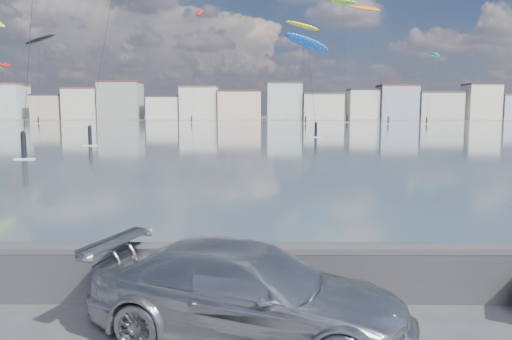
# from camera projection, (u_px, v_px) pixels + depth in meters

# --- Properties ---
(bay_water) EXTENTS (500.00, 177.00, 0.00)m
(bay_water) POSITION_uv_depth(u_px,v_px,m) (253.00, 128.00, 97.06)
(bay_water) COLOR #364653
(bay_water) RESTS_ON ground
(far_shore_strip) EXTENTS (500.00, 60.00, 0.00)m
(far_shore_strip) POSITION_uv_depth(u_px,v_px,m) (256.00, 119.00, 204.80)
(far_shore_strip) COLOR #4C473D
(far_shore_strip) RESTS_ON ground
(seawall) EXTENTS (400.00, 0.36, 1.08)m
(seawall) POSITION_uv_depth(u_px,v_px,m) (199.00, 269.00, 8.82)
(seawall) COLOR #28282B
(seawall) RESTS_ON ground
(far_buildings) EXTENTS (240.79, 13.26, 14.60)m
(far_buildings) POSITION_uv_depth(u_px,v_px,m) (259.00, 104.00, 190.18)
(far_buildings) COLOR beige
(far_buildings) RESTS_ON ground
(car_silver) EXTENTS (5.20, 3.38, 1.40)m
(car_silver) POSITION_uv_depth(u_px,v_px,m) (249.00, 293.00, 7.34)
(car_silver) COLOR #AEB2B6
(car_silver) RESTS_ON ground
(kitesurfer_0) EXTENTS (3.04, 18.33, 35.43)m
(kitesurfer_0) POSITION_uv_depth(u_px,v_px,m) (199.00, 14.00, 152.02)
(kitesurfer_0) COLOR red
(kitesurfer_0) RESTS_ON ground
(kitesurfer_1) EXTENTS (9.50, 10.10, 24.59)m
(kitesurfer_1) POSITION_uv_depth(u_px,v_px,m) (40.00, 40.00, 137.02)
(kitesurfer_1) COLOR black
(kitesurfer_1) RESTS_ON ground
(kitesurfer_4) EXTENTS (8.03, 15.23, 15.08)m
(kitesurfer_4) POSITION_uv_depth(u_px,v_px,m) (307.00, 44.00, 73.36)
(kitesurfer_4) COLOR blue
(kitesurfer_4) RESTS_ON ground
(kitesurfer_10) EXTENTS (5.55, 10.22, 19.03)m
(kitesurfer_10) POSITION_uv_depth(u_px,v_px,m) (434.00, 56.00, 129.70)
(kitesurfer_10) COLOR #19BFBF
(kitesurfer_10) RESTS_ON ground
(kitesurfer_12) EXTENTS (8.73, 16.45, 32.72)m
(kitesurfer_12) POSITION_uv_depth(u_px,v_px,m) (365.00, 10.00, 135.31)
(kitesurfer_12) COLOR orange
(kitesurfer_12) RESTS_ON ground
(kitesurfer_13) EXTENTS (6.62, 18.71, 16.04)m
(kitesurfer_13) POSITION_uv_depth(u_px,v_px,m) (5.00, 66.00, 125.54)
(kitesurfer_13) COLOR red
(kitesurfer_13) RESTS_ON ground
(kitesurfer_15) EXTENTS (10.67, 15.02, 28.17)m
(kitesurfer_15) POSITION_uv_depth(u_px,v_px,m) (303.00, 26.00, 137.20)
(kitesurfer_15) COLOR yellow
(kitesurfer_15) RESTS_ON ground
(kitesurfer_16) EXTENTS (9.44, 13.82, 37.22)m
(kitesurfer_16) POSITION_uv_depth(u_px,v_px,m) (343.00, 3.00, 150.02)
(kitesurfer_16) COLOR #8CD826
(kitesurfer_16) RESTS_ON ground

